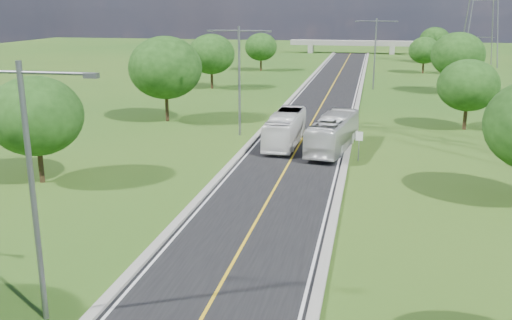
% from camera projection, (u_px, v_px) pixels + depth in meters
% --- Properties ---
extents(ground, '(260.00, 260.00, 0.00)m').
position_uv_depth(ground, '(319.00, 110.00, 66.48)').
color(ground, '#205217').
rests_on(ground, ground).
extents(road, '(8.00, 150.00, 0.06)m').
position_uv_depth(road, '(324.00, 101.00, 72.14)').
color(road, black).
rests_on(road, ground).
extents(curb_left, '(0.50, 150.00, 0.22)m').
position_uv_depth(curb_left, '(291.00, 99.00, 72.95)').
color(curb_left, gray).
rests_on(curb_left, ground).
extents(curb_right, '(0.50, 150.00, 0.22)m').
position_uv_depth(curb_right, '(358.00, 102.00, 71.29)').
color(curb_right, gray).
rests_on(curb_right, ground).
extents(speed_limit_sign, '(0.55, 0.09, 2.40)m').
position_uv_depth(speed_limit_sign, '(359.00, 141.00, 44.25)').
color(speed_limit_sign, slate).
rests_on(speed_limit_sign, ground).
extents(overpass, '(30.00, 3.00, 3.20)m').
position_uv_depth(overpass, '(351.00, 44.00, 141.39)').
color(overpass, gray).
rests_on(overpass, ground).
extents(streetlight_near_left, '(5.90, 0.25, 10.00)m').
position_uv_depth(streetlight_near_left, '(31.00, 173.00, 20.75)').
color(streetlight_near_left, slate).
rests_on(streetlight_near_left, ground).
extents(streetlight_mid_left, '(5.90, 0.25, 10.00)m').
position_uv_depth(streetlight_mid_left, '(239.00, 72.00, 51.92)').
color(streetlight_mid_left, slate).
rests_on(streetlight_mid_left, ground).
extents(streetlight_far_right, '(5.90, 0.25, 10.00)m').
position_uv_depth(streetlight_far_right, '(375.00, 48.00, 80.74)').
color(streetlight_far_right, slate).
rests_on(streetlight_far_right, ground).
extents(tree_lb, '(6.30, 6.30, 7.33)m').
position_uv_depth(tree_lb, '(36.00, 116.00, 38.17)').
color(tree_lb, black).
rests_on(tree_lb, ground).
extents(tree_lc, '(7.56, 7.56, 8.79)m').
position_uv_depth(tree_lc, '(165.00, 68.00, 58.50)').
color(tree_lc, black).
rests_on(tree_lc, ground).
extents(tree_ld, '(6.72, 6.72, 7.82)m').
position_uv_depth(tree_ld, '(211.00, 54.00, 81.72)').
color(tree_ld, black).
rests_on(tree_ld, ground).
extents(tree_le, '(5.88, 5.88, 6.84)m').
position_uv_depth(tree_le, '(261.00, 47.00, 104.06)').
color(tree_le, black).
rests_on(tree_le, ground).
extents(tree_rc, '(5.88, 5.88, 6.84)m').
position_uv_depth(tree_rc, '(468.00, 85.00, 54.85)').
color(tree_rc, black).
rests_on(tree_rc, ground).
extents(tree_rd, '(7.14, 7.14, 8.30)m').
position_uv_depth(tree_rd, '(458.00, 55.00, 76.87)').
color(tree_rd, black).
rests_on(tree_rd, ground).
extents(tree_re, '(5.46, 5.46, 6.35)m').
position_uv_depth(tree_re, '(424.00, 50.00, 100.36)').
color(tree_re, black).
rests_on(tree_re, ground).
extents(tree_rf, '(6.30, 6.30, 7.33)m').
position_uv_depth(tree_rf, '(435.00, 40.00, 118.39)').
color(tree_rf, black).
rests_on(tree_rf, ground).
extents(bus_outbound, '(3.90, 10.70, 2.91)m').
position_uv_depth(bus_outbound, '(333.00, 133.00, 47.48)').
color(bus_outbound, silver).
rests_on(bus_outbound, road).
extents(bus_inbound, '(2.44, 10.01, 2.78)m').
position_uv_depth(bus_inbound, '(285.00, 128.00, 49.54)').
color(bus_inbound, white).
rests_on(bus_inbound, road).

